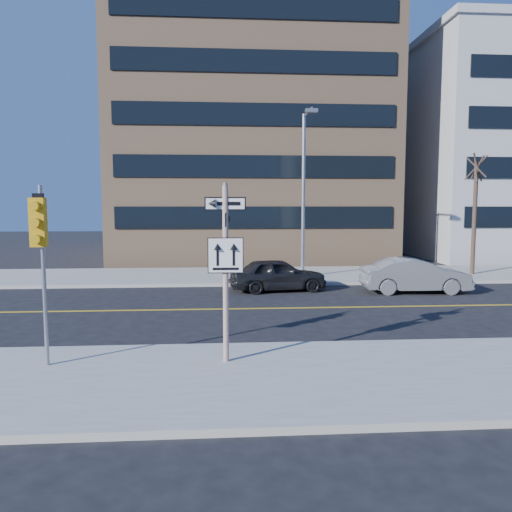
{
  "coord_description": "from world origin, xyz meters",
  "views": [
    {
      "loc": [
        -0.1,
        -13.67,
        3.71
      ],
      "look_at": [
        1.15,
        4.0,
        1.91
      ],
      "focal_mm": 35.0,
      "sensor_mm": 36.0,
      "label": 1
    }
  ],
  "objects": [
    {
      "name": "sign_pole",
      "position": [
        0.0,
        -2.51,
        2.44
      ],
      "size": [
        0.92,
        0.92,
        4.06
      ],
      "color": "silver",
      "rests_on": "near_sidewalk"
    },
    {
      "name": "parked_car_a",
      "position": [
        2.36,
        7.7,
        0.71
      ],
      "size": [
        2.26,
        4.39,
        1.43
      ],
      "primitive_type": "imported",
      "rotation": [
        0.0,
        0.0,
        1.71
      ],
      "color": "black",
      "rests_on": "ground"
    },
    {
      "name": "parked_car_b",
      "position": [
        8.17,
        6.85,
        0.74
      ],
      "size": [
        1.78,
        4.57,
        1.48
      ],
      "primitive_type": "imported",
      "rotation": [
        0.0,
        0.0,
        1.52
      ],
      "color": "slate",
      "rests_on": "ground"
    },
    {
      "name": "ground",
      "position": [
        0.0,
        0.0,
        0.0
      ],
      "size": [
        120.0,
        120.0,
        0.0
      ],
      "primitive_type": "plane",
      "color": "black",
      "rests_on": "ground"
    },
    {
      "name": "building_brick",
      "position": [
        2.0,
        25.0,
        9.0
      ],
      "size": [
        18.0,
        18.0,
        18.0
      ],
      "primitive_type": "cube",
      "color": "tan",
      "rests_on": "ground"
    },
    {
      "name": "streetlight_a",
      "position": [
        4.0,
        10.76,
        4.76
      ],
      "size": [
        0.55,
        2.25,
        8.0
      ],
      "color": "gray",
      "rests_on": "far_sidewalk"
    },
    {
      "name": "street_tree_west",
      "position": [
        13.0,
        11.3,
        5.52
      ],
      "size": [
        1.8,
        1.8,
        6.35
      ],
      "color": "#32271E",
      "rests_on": "far_sidewalk"
    },
    {
      "name": "traffic_signal",
      "position": [
        -4.0,
        -2.66,
        3.03
      ],
      "size": [
        0.32,
        0.45,
        4.0
      ],
      "color": "gray",
      "rests_on": "near_sidewalk"
    }
  ]
}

